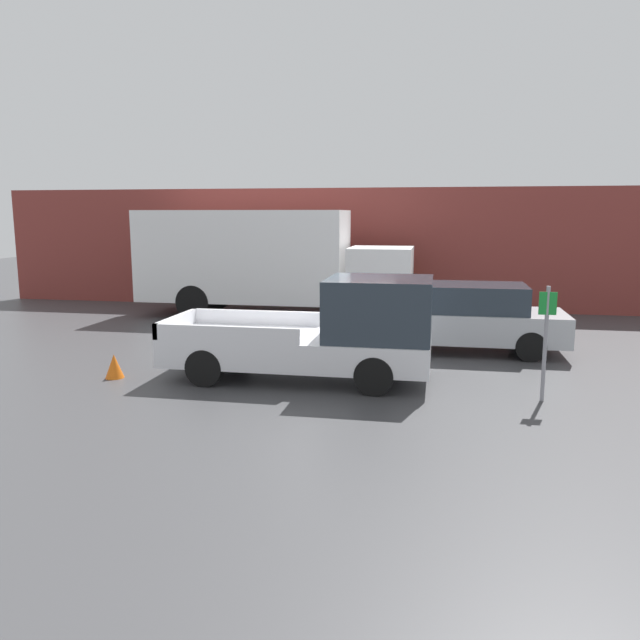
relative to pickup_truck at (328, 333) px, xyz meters
name	(u,v)px	position (x,y,z in m)	size (l,w,h in m)	color
ground_plane	(333,369)	(-0.04, 0.89, -0.96)	(60.00, 60.00, 0.00)	#3D3D3F
building_wall	(376,249)	(-0.04, 9.72, 1.14)	(28.00, 0.15, 4.18)	brown
pickup_truck	(328,333)	(0.00, 0.00, 0.00)	(5.29, 2.10, 2.07)	silver
car	(465,317)	(2.79, 3.27, -0.13)	(4.78, 1.97, 1.63)	#B7BABF
delivery_truck	(263,259)	(-3.44, 7.42, 0.89)	(8.74, 2.40, 3.41)	white
parking_sign	(546,337)	(4.01, -0.73, 0.22)	(0.30, 0.07, 2.06)	gray
newspaper_box	(412,296)	(1.25, 9.40, -0.44)	(0.45, 0.40, 1.04)	gold
traffic_cone	(114,366)	(-4.29, -0.70, -0.71)	(0.38, 0.38, 0.49)	orange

